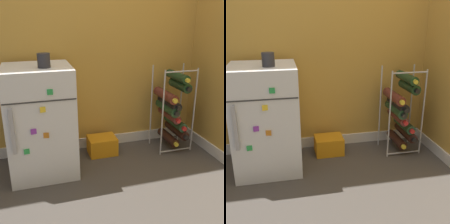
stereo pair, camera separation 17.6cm
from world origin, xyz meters
TOP-DOWN VIEW (x-y plane):
  - ground_plane at (0.00, 0.00)m, footprint 14.00×14.00m
  - mini_fridge at (-0.49, 0.32)m, footprint 0.47×0.49m
  - wine_rack at (0.60, 0.39)m, footprint 0.30×0.33m
  - soda_box at (-0.01, 0.44)m, footprint 0.23×0.19m
  - fridge_top_cup at (-0.44, 0.24)m, footprint 0.08×0.08m

SIDE VIEW (x-z plane):
  - ground_plane at x=0.00m, z-range 0.00..0.00m
  - soda_box at x=-0.01m, z-range 0.00..0.15m
  - wine_rack at x=0.60m, z-range 0.00..0.72m
  - mini_fridge at x=-0.49m, z-range 0.00..0.80m
  - fridge_top_cup at x=-0.44m, z-range 0.80..0.89m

